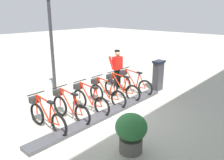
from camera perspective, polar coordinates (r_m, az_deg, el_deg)
name	(u,v)px	position (r m, az deg, el deg)	size (l,w,h in m)	color
ground_plane	(107,115)	(7.45, -1.38, -8.77)	(60.00, 60.00, 0.00)	#B0AE9E
dock_rail_base	(107,113)	(7.43, -1.38, -8.42)	(0.44, 5.68, 0.10)	#47474C
payment_kiosk	(158,75)	(9.70, 11.55, 1.24)	(0.36, 0.52, 1.28)	#38383D
bike_docked_0	(133,83)	(9.27, 5.30, -0.74)	(1.72, 0.54, 1.02)	black
bike_docked_1	(120,88)	(8.66, 2.06, -1.96)	(1.72, 0.54, 1.02)	black
bike_docked_2	(106,93)	(8.09, -1.65, -3.34)	(1.72, 0.54, 1.02)	black
bike_docked_3	(89,99)	(7.56, -5.92, -4.92)	(1.72, 0.54, 1.02)	black
bike_docked_4	(69,107)	(7.09, -10.81, -6.68)	(1.72, 0.54, 1.02)	black
bike_docked_5	(46,116)	(6.68, -16.40, -8.61)	(1.72, 0.54, 1.02)	black
worker_near_rack	(117,67)	(9.80, 1.32, 3.20)	(0.51, 0.65, 1.66)	white
lamp_post	(51,30)	(8.78, -15.25, 12.11)	(0.32, 0.32, 3.94)	#2D2D33
planter_bush	(131,131)	(5.45, 4.84, -12.73)	(0.76, 0.76, 0.97)	#59544C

